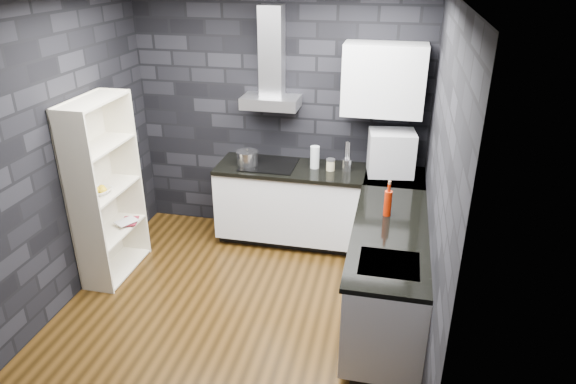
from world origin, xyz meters
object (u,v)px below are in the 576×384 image
(pot, at_px, (247,158))
(fruit_bowl, at_px, (100,191))
(utensil_crock, at_px, (347,165))
(bookshelf, at_px, (106,190))
(glass_vase, at_px, (315,157))
(red_bottle, at_px, (388,203))
(storage_jar, at_px, (331,165))
(appliance_garage, at_px, (391,153))

(pot, bearing_deg, fruit_bowl, -138.32)
(utensil_crock, xyz_separation_m, bookshelf, (-2.21, -1.00, -0.06))
(glass_vase, distance_m, bookshelf, 2.13)
(utensil_crock, relative_size, red_bottle, 0.55)
(storage_jar, relative_size, red_bottle, 0.48)
(utensil_crock, distance_m, red_bottle, 1.05)
(storage_jar, bearing_deg, utensil_crock, 8.61)
(storage_jar, distance_m, appliance_garage, 0.64)
(glass_vase, height_order, fruit_bowl, glass_vase)
(pot, height_order, appliance_garage, appliance_garage)
(appliance_garage, distance_m, red_bottle, 0.97)
(appliance_garage, distance_m, fruit_bowl, 2.88)
(storage_jar, height_order, bookshelf, bookshelf)
(appliance_garage, xyz_separation_m, fruit_bowl, (-2.65, -1.12, -0.19))
(red_bottle, bearing_deg, glass_vase, 129.99)
(appliance_garage, bearing_deg, pot, 175.71)
(pot, distance_m, utensil_crock, 1.06)
(utensil_crock, relative_size, fruit_bowl, 0.60)
(utensil_crock, xyz_separation_m, red_bottle, (0.46, -0.95, 0.05))
(pot, distance_m, red_bottle, 1.75)
(storage_jar, xyz_separation_m, bookshelf, (-2.04, -0.98, -0.05))
(red_bottle, bearing_deg, utensil_crock, 115.94)
(utensil_crock, xyz_separation_m, appliance_garage, (0.44, 0.02, 0.16))
(pot, relative_size, utensil_crock, 1.80)
(bookshelf, bearing_deg, utensil_crock, 37.27)
(utensil_crock, bearing_deg, bookshelf, -155.59)
(storage_jar, xyz_separation_m, red_bottle, (0.63, -0.92, 0.06))
(fruit_bowl, bearing_deg, red_bottle, 3.20)
(glass_vase, distance_m, red_bottle, 1.25)
(appliance_garage, bearing_deg, fruit_bowl, -165.08)
(pot, relative_size, red_bottle, 0.98)
(pot, xyz_separation_m, red_bottle, (1.52, -0.87, 0.04))
(glass_vase, distance_m, storage_jar, 0.19)
(glass_vase, bearing_deg, bookshelf, -151.56)
(glass_vase, xyz_separation_m, fruit_bowl, (-1.87, -1.10, -0.08))
(storage_jar, bearing_deg, glass_vase, 168.84)
(storage_jar, relative_size, bookshelf, 0.06)
(red_bottle, height_order, fruit_bowl, red_bottle)
(glass_vase, bearing_deg, storage_jar, -11.16)
(glass_vase, distance_m, appliance_garage, 0.79)
(utensil_crock, bearing_deg, appliance_garage, 2.79)
(utensil_crock, xyz_separation_m, fruit_bowl, (-2.21, -1.09, -0.03))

